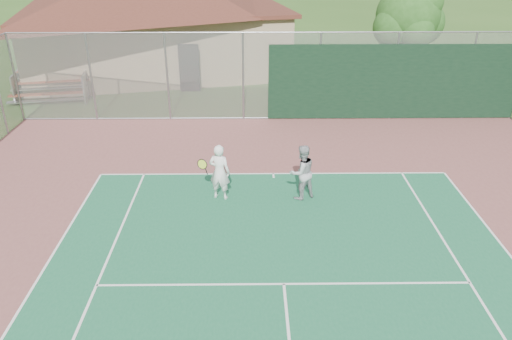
{
  "coord_description": "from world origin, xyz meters",
  "views": [
    {
      "loc": [
        -0.71,
        -2.36,
        7.07
      ],
      "look_at": [
        -0.58,
        9.09,
        1.51
      ],
      "focal_mm": 35.0,
      "sensor_mm": 36.0,
      "label": 1
    }
  ],
  "objects_px": {
    "clubhouse": "(156,11)",
    "player_grey_back": "(302,173)",
    "player_white_front": "(219,172)",
    "tree": "(409,18)",
    "bleachers": "(51,85)"
  },
  "relations": [
    {
      "from": "bleachers",
      "to": "player_grey_back",
      "type": "height_order",
      "value": "player_grey_back"
    },
    {
      "from": "tree",
      "to": "player_white_front",
      "type": "xyz_separation_m",
      "value": [
        -8.43,
        -11.52,
        -2.42
      ]
    },
    {
      "from": "clubhouse",
      "to": "player_white_front",
      "type": "relative_size",
      "value": 9.51
    },
    {
      "from": "player_white_front",
      "to": "clubhouse",
      "type": "bearing_deg",
      "value": -58.69
    },
    {
      "from": "clubhouse",
      "to": "tree",
      "type": "distance_m",
      "value": 13.0
    },
    {
      "from": "bleachers",
      "to": "clubhouse",
      "type": "bearing_deg",
      "value": 42.49
    },
    {
      "from": "player_white_front",
      "to": "player_grey_back",
      "type": "distance_m",
      "value": 2.34
    },
    {
      "from": "bleachers",
      "to": "tree",
      "type": "xyz_separation_m",
      "value": [
        16.61,
        1.98,
        2.61
      ]
    },
    {
      "from": "clubhouse",
      "to": "player_grey_back",
      "type": "xyz_separation_m",
      "value": [
        6.47,
        -14.9,
        -2.28
      ]
    },
    {
      "from": "tree",
      "to": "player_grey_back",
      "type": "height_order",
      "value": "tree"
    },
    {
      "from": "clubhouse",
      "to": "player_grey_back",
      "type": "relative_size",
      "value": 9.68
    },
    {
      "from": "bleachers",
      "to": "player_white_front",
      "type": "height_order",
      "value": "player_white_front"
    },
    {
      "from": "clubhouse",
      "to": "tree",
      "type": "bearing_deg",
      "value": -27.39
    },
    {
      "from": "tree",
      "to": "player_white_front",
      "type": "distance_m",
      "value": 14.48
    },
    {
      "from": "player_white_front",
      "to": "player_grey_back",
      "type": "xyz_separation_m",
      "value": [
        2.34,
        -0.01,
        -0.02
      ]
    }
  ]
}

